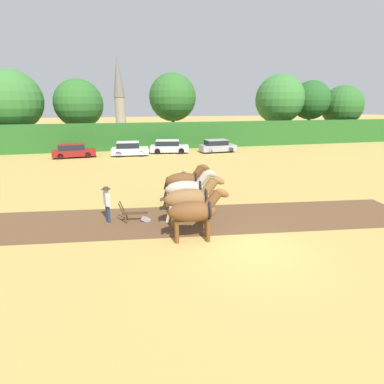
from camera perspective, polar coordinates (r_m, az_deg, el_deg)
ground_plane at (r=12.24m, az=11.32°, el=-10.62°), size 240.00×240.00×0.00m
plowed_furrow_strip at (r=15.23m, az=-19.63°, el=-5.71°), size 32.71×8.08×0.01m
hedgerow at (r=38.41m, az=-6.41°, el=10.61°), size 73.83×1.95×3.17m
tree_far_left at (r=44.03m, az=-31.13°, el=14.72°), size 7.27×7.27×9.48m
tree_left at (r=44.04m, az=-20.78°, el=15.45°), size 6.36×6.36×8.62m
tree_center_left at (r=44.29m, az=-3.71°, el=17.54°), size 6.60×6.60×9.60m
tree_center at (r=49.65m, az=16.36°, el=16.57°), size 7.36×7.36×9.75m
tree_center_right at (r=51.94m, az=21.69°, el=15.93°), size 5.88×5.88×8.89m
tree_right at (r=55.57m, az=26.69°, el=14.41°), size 6.40×6.40×8.26m
church_spire at (r=63.91m, az=-13.74°, el=18.10°), size 2.27×2.27×14.71m
draft_horse_lead_left at (r=12.30m, az=0.52°, el=-3.69°), size 2.68×1.14×2.28m
draft_horse_lead_right at (r=13.70m, az=-0.22°, el=-1.28°), size 2.92×1.30×2.42m
draft_horse_trail_left at (r=15.14m, az=-0.82°, el=0.56°), size 2.76×1.15×2.41m
draft_horse_trail_right at (r=16.58m, az=-1.37°, el=2.08°), size 2.63×1.24×2.38m
plow at (r=14.73m, az=-10.31°, el=-4.44°), size 1.51×0.51×1.13m
farmer_at_plow at (r=14.82m, az=-15.90°, el=-1.75°), size 0.44×0.65×1.75m
farmer_beside_team at (r=18.15m, az=-1.44°, el=2.20°), size 0.36×0.66×1.74m
parked_car_far_left at (r=34.17m, az=-21.62°, el=7.31°), size 4.43×2.15×1.45m
parked_car_left at (r=33.55m, az=-11.81°, el=8.02°), size 4.01×2.07×1.52m
parked_car_center_left at (r=34.77m, az=-4.42°, el=8.60°), size 4.59×2.56×1.48m
parked_car_center at (r=35.35m, az=4.81°, el=8.71°), size 4.22×2.10×1.47m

